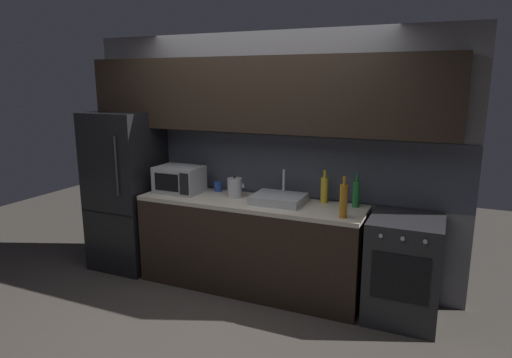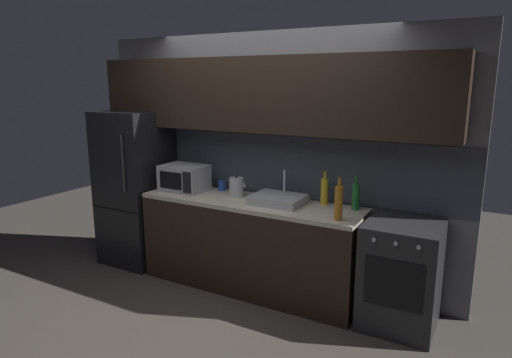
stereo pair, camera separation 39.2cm
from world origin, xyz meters
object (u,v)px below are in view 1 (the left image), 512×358
kettle (235,188)px  wine_bottle_amber (344,200)px  oven_range (403,269)px  wine_bottle_green (356,193)px  refrigerator (127,190)px  mug_blue (218,186)px  microwave (179,179)px  wine_bottle_yellow (324,189)px

kettle → wine_bottle_amber: 1.16m
oven_range → kettle: 1.73m
kettle → wine_bottle_green: (1.17, 0.13, 0.03)m
refrigerator → wine_bottle_green: (2.46, 0.19, 0.17)m
mug_blue → wine_bottle_green: bearing=-0.9°
microwave → mug_blue: 0.41m
microwave → mug_blue: size_ratio=4.58×
kettle → wine_bottle_green: size_ratio=0.69×
microwave → wine_bottle_green: (1.78, 0.17, -0.01)m
kettle → wine_bottle_green: wine_bottle_green is taller
refrigerator → wine_bottle_yellow: refrigerator is taller
wine_bottle_green → mug_blue: bearing=179.1°
kettle → mug_blue: 0.31m
kettle → mug_blue: (-0.27, 0.15, -0.05)m
oven_range → microwave: bearing=179.5°
oven_range → wine_bottle_yellow: (-0.77, 0.22, 0.58)m
oven_range → mug_blue: mug_blue is taller
wine_bottle_amber → mug_blue: (-1.40, 0.39, -0.10)m
wine_bottle_amber → wine_bottle_yellow: 0.48m
refrigerator → wine_bottle_amber: 2.45m
oven_range → wine_bottle_amber: wine_bottle_amber is taller
oven_range → mug_blue: size_ratio=8.96×
wine_bottle_amber → wine_bottle_green: 0.37m
oven_range → refrigerator: bearing=180.0°
refrigerator → wine_bottle_green: refrigerator is taller
wine_bottle_green → mug_blue: (-1.44, 0.02, -0.08)m
wine_bottle_yellow → wine_bottle_green: (0.30, -0.03, -0.00)m
microwave → wine_bottle_green: 1.79m
oven_range → wine_bottle_amber: bearing=-160.3°
wine_bottle_amber → mug_blue: size_ratio=3.54×
refrigerator → wine_bottle_green: 2.48m
oven_range → wine_bottle_amber: (-0.50, -0.18, 0.60)m
refrigerator → oven_range: 2.96m
wine_bottle_amber → mug_blue: 1.46m
kettle → wine_bottle_amber: size_ratio=0.60×
kettle → wine_bottle_yellow: 0.88m
microwave → refrigerator: bearing=-178.4°
oven_range → kettle: kettle is taller
wine_bottle_green → refrigerator: bearing=-175.6°
microwave → oven_range: bearing=-0.5°
refrigerator → wine_bottle_amber: refrigerator is taller
refrigerator → microwave: bearing=1.6°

